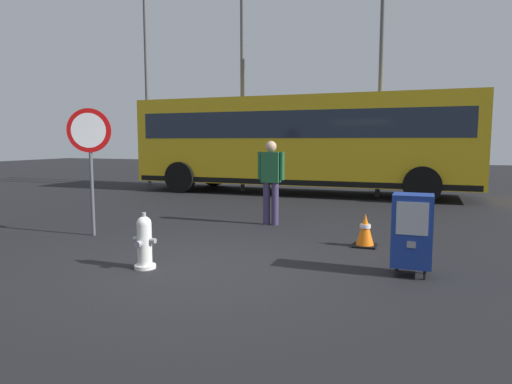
% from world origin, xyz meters
% --- Properties ---
extents(ground_plane, '(60.00, 60.00, 0.00)m').
position_xyz_m(ground_plane, '(0.00, 0.00, 0.00)').
color(ground_plane, black).
extents(fire_hydrant, '(0.33, 0.31, 0.75)m').
position_xyz_m(fire_hydrant, '(-0.72, -0.25, 0.35)').
color(fire_hydrant, silver).
rests_on(fire_hydrant, ground_plane).
extents(newspaper_box_primary, '(0.48, 0.42, 1.02)m').
position_xyz_m(newspaper_box_primary, '(2.56, 0.65, 0.57)').
color(newspaper_box_primary, black).
rests_on(newspaper_box_primary, ground_plane).
extents(stop_sign, '(0.71, 0.31, 2.23)m').
position_xyz_m(stop_sign, '(-2.78, 1.21, 1.60)').
color(stop_sign, '#4C4F54').
rests_on(stop_sign, ground_plane).
extents(pedestrian, '(0.55, 0.22, 1.67)m').
position_xyz_m(pedestrian, '(-0.17, 3.31, 0.95)').
color(pedestrian, '#382D51').
rests_on(pedestrian, ground_plane).
extents(traffic_cone, '(0.36, 0.36, 0.53)m').
position_xyz_m(traffic_cone, '(1.84, 2.03, 0.26)').
color(traffic_cone, black).
rests_on(traffic_cone, ground_plane).
extents(bus_near, '(10.51, 2.81, 3.00)m').
position_xyz_m(bus_near, '(-1.03, 8.87, 1.71)').
color(bus_near, gold).
rests_on(bus_near, ground_plane).
extents(street_light_near_left, '(0.32, 0.32, 7.14)m').
position_xyz_m(street_light_near_left, '(1.38, 8.76, 4.13)').
color(street_light_near_left, '#4C4F54').
rests_on(street_light_near_left, ground_plane).
extents(street_light_near_right, '(0.32, 0.32, 8.28)m').
position_xyz_m(street_light_near_right, '(-7.10, 9.46, 4.72)').
color(street_light_near_right, '#4C4F54').
rests_on(street_light_near_right, ground_plane).
extents(street_light_far_left, '(0.32, 0.32, 7.88)m').
position_xyz_m(street_light_far_left, '(-3.01, 8.82, 4.51)').
color(street_light_far_left, '#4C4F54').
rests_on(street_light_far_left, ground_plane).
extents(street_light_far_right, '(0.32, 0.32, 7.53)m').
position_xyz_m(street_light_far_right, '(-3.56, 10.23, 4.34)').
color(street_light_far_right, '#4C4F54').
rests_on(street_light_far_right, ground_plane).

